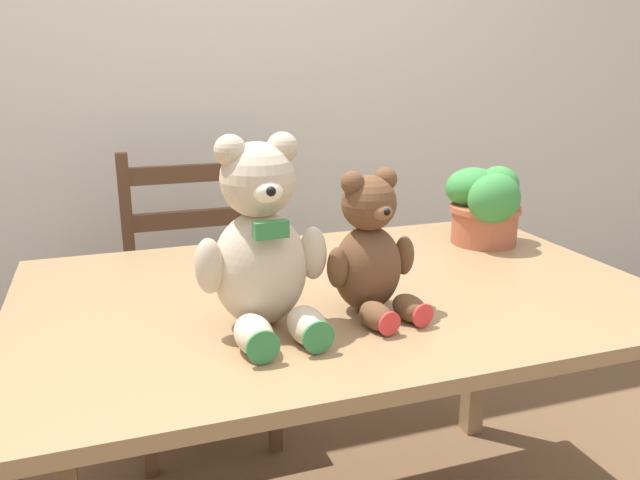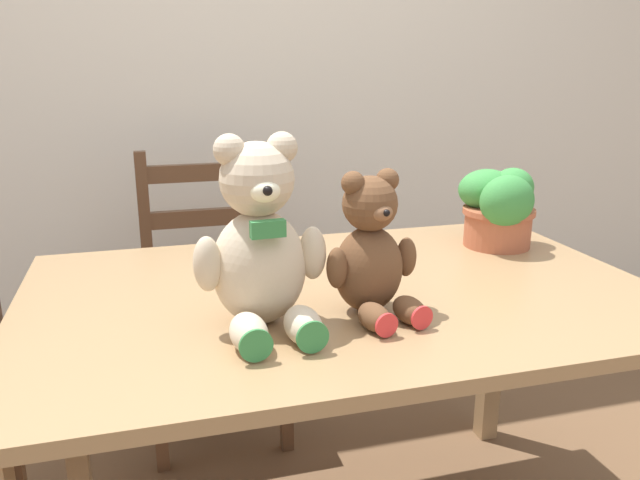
# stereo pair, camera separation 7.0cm
# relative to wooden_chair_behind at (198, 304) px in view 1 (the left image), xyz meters

# --- Properties ---
(wall_back) EXTENTS (8.00, 0.04, 2.60)m
(wall_back) POSITION_rel_wooden_chair_behind_xyz_m (0.23, 0.46, 0.83)
(wall_back) COLOR silver
(wall_back) RESTS_ON ground_plane
(dining_table) EXTENTS (1.45, 0.94, 0.77)m
(dining_table) POSITION_rel_wooden_chair_behind_xyz_m (0.23, -0.77, 0.21)
(dining_table) COLOR #9E7A51
(dining_table) RESTS_ON ground_plane
(wooden_chair_behind) EXTENTS (0.45, 0.41, 0.99)m
(wooden_chair_behind) POSITION_rel_wooden_chair_behind_xyz_m (0.00, 0.00, 0.00)
(wooden_chair_behind) COLOR brown
(wooden_chair_behind) RESTS_ON ground_plane
(teddy_bear_left) EXTENTS (0.27, 0.27, 0.38)m
(teddy_bear_left) POSITION_rel_wooden_chair_behind_xyz_m (0.01, -0.92, 0.47)
(teddy_bear_left) COLOR beige
(teddy_bear_left) RESTS_ON dining_table
(teddy_bear_right) EXTENTS (0.21, 0.23, 0.30)m
(teddy_bear_right) POSITION_rel_wooden_chair_behind_xyz_m (0.25, -0.92, 0.43)
(teddy_bear_right) COLOR brown
(teddy_bear_right) RESTS_ON dining_table
(potted_plant) EXTENTS (0.21, 0.23, 0.22)m
(potted_plant) POSITION_rel_wooden_chair_behind_xyz_m (0.76, -0.56, 0.42)
(potted_plant) COLOR #B25B3D
(potted_plant) RESTS_ON dining_table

